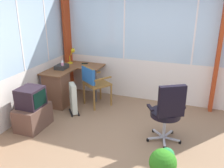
{
  "coord_description": "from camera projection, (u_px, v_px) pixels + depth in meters",
  "views": [
    {
      "loc": [
        -3.23,
        -0.92,
        2.34
      ],
      "look_at": [
        0.61,
        0.52,
        0.82
      ],
      "focal_mm": 38.74,
      "sensor_mm": 36.0,
      "label": 1
    }
  ],
  "objects": [
    {
      "name": "ground",
      "position": [
        129.0,
        149.0,
        3.96
      ],
      "size": [
        5.0,
        5.52,
        0.06
      ],
      "primitive_type": "cube",
      "color": "#89694D"
    },
    {
      "name": "north_window_panel",
      "position": [
        6.0,
        56.0,
        4.25
      ],
      "size": [
        4.0,
        0.07,
        2.67
      ],
      "color": "silver",
      "rests_on": "ground"
    },
    {
      "name": "east_window_panel",
      "position": [
        157.0,
        44.0,
        5.27
      ],
      "size": [
        0.07,
        4.52,
        2.67
      ],
      "color": "silver",
      "rests_on": "ground"
    },
    {
      "name": "curtain_corner",
      "position": [
        68.0,
        41.0,
        5.89
      ],
      "size": [
        0.25,
        0.1,
        2.57
      ],
      "primitive_type": "cube",
      "rotation": [
        0.0,
        0.0,
        -0.11
      ],
      "color": "#AA3A19",
      "rests_on": "ground"
    },
    {
      "name": "curtain_east_far",
      "position": [
        219.0,
        51.0,
        4.81
      ],
      "size": [
        0.25,
        0.09,
        2.57
      ],
      "primitive_type": "cube",
      "rotation": [
        0.0,
        0.0,
        0.07
      ],
      "color": "#AA3A19",
      "rests_on": "ground"
    },
    {
      "name": "desk",
      "position": [
        59.0,
        87.0,
        5.34
      ],
      "size": [
        1.26,
        1.04,
        0.78
      ],
      "color": "brown",
      "rests_on": "ground"
    },
    {
      "name": "desk_lamp",
      "position": [
        73.0,
        53.0,
        5.83
      ],
      "size": [
        0.24,
        0.21,
        0.36
      ],
      "color": "yellow",
      "rests_on": "desk"
    },
    {
      "name": "tv_remote",
      "position": [
        85.0,
        63.0,
        5.81
      ],
      "size": [
        0.11,
        0.15,
        0.02
      ],
      "primitive_type": "cube",
      "rotation": [
        0.0,
        0.0,
        0.45
      ],
      "color": "black",
      "rests_on": "desk"
    },
    {
      "name": "spray_bottle",
      "position": [
        62.0,
        65.0,
        5.35
      ],
      "size": [
        0.06,
        0.06,
        0.22
      ],
      "color": "pink",
      "rests_on": "desk"
    },
    {
      "name": "paper_tray",
      "position": [
        62.0,
        67.0,
        5.41
      ],
      "size": [
        0.31,
        0.25,
        0.09
      ],
      "primitive_type": "cube",
      "rotation": [
        0.0,
        0.0,
        0.07
      ],
      "color": "#2A2B29",
      "rests_on": "desk"
    },
    {
      "name": "wooden_armchair",
      "position": [
        93.0,
        80.0,
        5.22
      ],
      "size": [
        0.67,
        0.67,
        0.92
      ],
      "color": "olive",
      "rests_on": "ground"
    },
    {
      "name": "office_chair",
      "position": [
        168.0,
        110.0,
        3.88
      ],
      "size": [
        0.59,
        0.62,
        1.06
      ],
      "color": "#B7B7BF",
      "rests_on": "ground"
    },
    {
      "name": "tv_on_stand",
      "position": [
        32.0,
        110.0,
        4.43
      ],
      "size": [
        0.64,
        0.44,
        0.79
      ],
      "color": "brown",
      "rests_on": "ground"
    },
    {
      "name": "space_heater",
      "position": [
        73.0,
        98.0,
        5.01
      ],
      "size": [
        0.38,
        0.36,
        0.65
      ],
      "color": "silver",
      "rests_on": "ground"
    },
    {
      "name": "potted_plant",
      "position": [
        163.0,
        163.0,
        3.21
      ],
      "size": [
        0.37,
        0.37,
        0.44
      ],
      "color": "#304752",
      "rests_on": "ground"
    }
  ]
}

